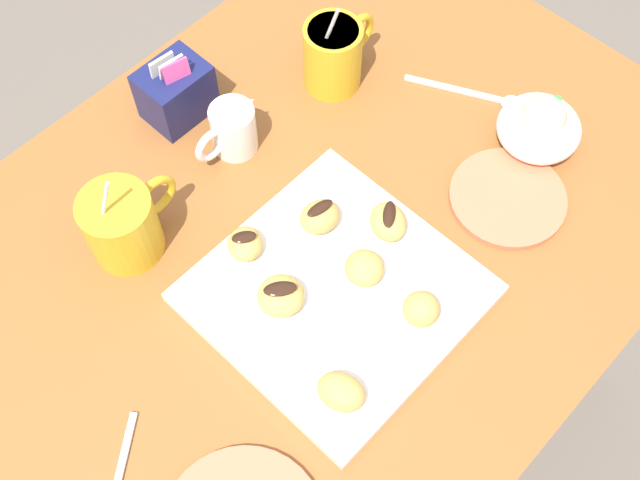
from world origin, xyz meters
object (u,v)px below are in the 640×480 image
(beignet_0, at_px, (341,392))
(beignet_5, at_px, (281,296))
(dining_table, at_px, (318,274))
(cream_pitcher_white, at_px, (232,128))
(pastry_plate_square, at_px, (336,293))
(beignet_2, at_px, (364,268))
(saucer_coral_left, at_px, (508,198))
(sugar_caddy, at_px, (177,91))
(beignet_3, at_px, (421,309))
(coffee_mug_mustard_left, at_px, (122,223))
(beignet_1, at_px, (320,217))
(coffee_mug_mustard_right, at_px, (334,53))
(beignet_4, at_px, (388,222))
(beignet_6, at_px, (245,244))
(ice_cream_bowl, at_px, (540,126))

(beignet_0, bearing_deg, beignet_5, 74.29)
(dining_table, distance_m, cream_pitcher_white, 0.24)
(dining_table, distance_m, pastry_plate_square, 0.18)
(dining_table, xyz_separation_m, beignet_2, (-0.02, -0.10, 0.17))
(saucer_coral_left, xyz_separation_m, beignet_5, (-0.31, 0.10, 0.03))
(dining_table, bearing_deg, sugar_caddy, 89.68)
(beignet_0, relative_size, beignet_3, 1.26)
(coffee_mug_mustard_left, distance_m, beignet_1, 0.24)
(coffee_mug_mustard_right, xyz_separation_m, beignet_0, (-0.34, -0.33, -0.02))
(pastry_plate_square, xyz_separation_m, beignet_3, (0.04, -0.09, 0.03))
(beignet_4, relative_size, beignet_5, 0.99)
(coffee_mug_mustard_right, distance_m, beignet_3, 0.39)
(beignet_0, bearing_deg, beignet_4, 27.89)
(beignet_2, height_order, beignet_6, beignet_2)
(ice_cream_bowl, xyz_separation_m, beignet_3, (-0.31, -0.06, -0.00))
(cream_pitcher_white, height_order, ice_cream_bowl, ice_cream_bowl)
(beignet_0, distance_m, beignet_1, 0.22)
(beignet_4, bearing_deg, pastry_plate_square, -173.79)
(ice_cream_bowl, relative_size, beignet_3, 2.54)
(coffee_mug_mustard_left, distance_m, beignet_3, 0.37)
(beignet_3, xyz_separation_m, beignet_6, (-0.08, 0.21, -0.00))
(dining_table, height_order, coffee_mug_mustard_left, coffee_mug_mustard_left)
(coffee_mug_mustard_right, height_order, beignet_3, coffee_mug_mustard_right)
(pastry_plate_square, xyz_separation_m, sugar_caddy, (0.06, 0.35, 0.03))
(coffee_mug_mustard_right, distance_m, cream_pitcher_white, 0.18)
(ice_cream_bowl, bearing_deg, beignet_2, 175.03)
(ice_cream_bowl, bearing_deg, beignet_0, -172.83)
(coffee_mug_mustard_left, height_order, beignet_3, coffee_mug_mustard_left)
(cream_pitcher_white, distance_m, sugar_caddy, 0.10)
(pastry_plate_square, height_order, coffee_mug_mustard_left, coffee_mug_mustard_left)
(pastry_plate_square, height_order, cream_pitcher_white, cream_pitcher_white)
(pastry_plate_square, relative_size, beignet_5, 5.33)
(ice_cream_bowl, height_order, beignet_4, ice_cream_bowl)
(beignet_5, bearing_deg, ice_cream_bowl, -10.15)
(cream_pitcher_white, height_order, sugar_caddy, sugar_caddy)
(dining_table, xyz_separation_m, sugar_caddy, (0.00, 0.26, 0.18))
(sugar_caddy, relative_size, beignet_1, 2.04)
(coffee_mug_mustard_right, relative_size, beignet_5, 2.77)
(dining_table, bearing_deg, beignet_1, -125.60)
(beignet_2, distance_m, beignet_5, 0.10)
(pastry_plate_square, xyz_separation_m, beignet_1, (0.05, 0.08, 0.03))
(beignet_1, height_order, beignet_2, beignet_1)
(sugar_caddy, height_order, beignet_0, sugar_caddy)
(beignet_0, height_order, beignet_1, beignet_1)
(coffee_mug_mustard_right, distance_m, beignet_2, 0.32)
(beignet_1, height_order, beignet_4, beignet_1)
(beignet_6, bearing_deg, beignet_1, -24.42)
(beignet_3, height_order, beignet_4, beignet_3)
(beignet_2, bearing_deg, cream_pitcher_white, 83.09)
(beignet_6, bearing_deg, cream_pitcher_white, 51.65)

